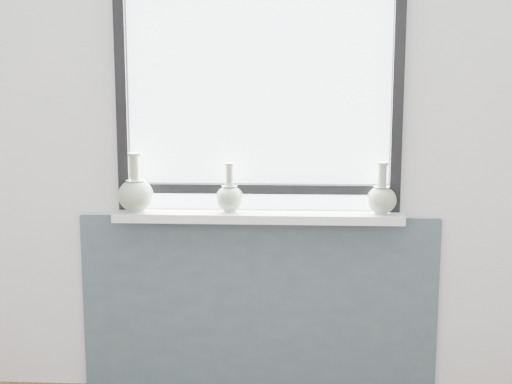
{
  "coord_description": "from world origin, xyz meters",
  "views": [
    {
      "loc": [
        0.16,
        -1.49,
        1.54
      ],
      "look_at": [
        0.0,
        1.55,
        1.02
      ],
      "focal_mm": 50.0,
      "sensor_mm": 36.0,
      "label": 1
    }
  ],
  "objects_px": {
    "vase_a": "(136,193)",
    "vase_b": "(230,196)",
    "windowsill": "(258,216)",
    "vase_c": "(381,198)"
  },
  "relations": [
    {
      "from": "vase_a",
      "to": "vase_b",
      "type": "xyz_separation_m",
      "value": [
        0.43,
        0.02,
        -0.01
      ]
    },
    {
      "from": "windowsill",
      "to": "vase_c",
      "type": "relative_size",
      "value": 5.62
    },
    {
      "from": "windowsill",
      "to": "vase_b",
      "type": "xyz_separation_m",
      "value": [
        -0.13,
        0.0,
        0.09
      ]
    },
    {
      "from": "windowsill",
      "to": "vase_c",
      "type": "bearing_deg",
      "value": -1.21
    },
    {
      "from": "vase_a",
      "to": "vase_b",
      "type": "distance_m",
      "value": 0.43
    },
    {
      "from": "windowsill",
      "to": "vase_b",
      "type": "height_order",
      "value": "vase_b"
    },
    {
      "from": "vase_a",
      "to": "vase_c",
      "type": "distance_m",
      "value": 1.12
    },
    {
      "from": "vase_a",
      "to": "vase_b",
      "type": "relative_size",
      "value": 1.2
    },
    {
      "from": "vase_b",
      "to": "vase_a",
      "type": "bearing_deg",
      "value": -177.05
    },
    {
      "from": "vase_b",
      "to": "vase_c",
      "type": "xyz_separation_m",
      "value": [
        0.69,
        -0.02,
        0.0
      ]
    }
  ]
}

